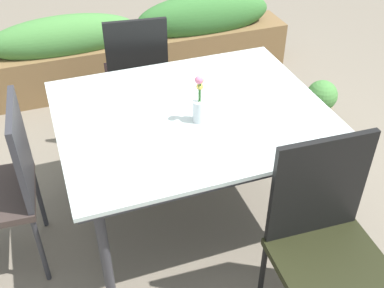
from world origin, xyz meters
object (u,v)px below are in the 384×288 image
(flower_vase, at_px, (199,103))
(chair_end_left, at_px, (3,182))
(planter_box, at_px, (140,45))
(chair_near_right, at_px, (327,239))
(potted_plant, at_px, (320,105))
(chair_far_side, at_px, (137,71))
(dining_table, at_px, (192,120))

(flower_vase, bearing_deg, chair_end_left, 175.09)
(flower_vase, relative_size, planter_box, 0.10)
(chair_near_right, distance_m, chair_end_left, 1.61)
(potted_plant, bearing_deg, chair_near_right, -122.48)
(chair_end_left, height_order, flower_vase, flower_vase)
(planter_box, bearing_deg, chair_far_side, -104.87)
(chair_far_side, bearing_deg, flower_vase, -77.40)
(chair_end_left, height_order, planter_box, chair_end_left)
(dining_table, height_order, potted_plant, dining_table)
(chair_near_right, xyz_separation_m, potted_plant, (0.91, 1.43, -0.34))
(chair_near_right, xyz_separation_m, flower_vase, (-0.32, 0.79, 0.32))
(chair_far_side, xyz_separation_m, planter_box, (0.23, 0.86, -0.22))
(chair_near_right, distance_m, potted_plant, 1.73)
(chair_far_side, height_order, flower_vase, flower_vase)
(planter_box, bearing_deg, dining_table, -94.32)
(chair_end_left, relative_size, planter_box, 0.36)
(dining_table, xyz_separation_m, chair_end_left, (-1.02, -0.01, -0.14))
(flower_vase, height_order, potted_plant, flower_vase)
(dining_table, relative_size, chair_near_right, 1.42)
(planter_box, bearing_deg, flower_vase, -93.94)
(dining_table, bearing_deg, chair_near_right, -69.45)
(chair_near_right, height_order, planter_box, chair_near_right)
(dining_table, bearing_deg, chair_far_side, 96.16)
(chair_end_left, xyz_separation_m, planter_box, (1.16, 1.76, -0.22))
(dining_table, xyz_separation_m, planter_box, (0.13, 1.76, -0.36))
(flower_vase, distance_m, planter_box, 1.93)
(chair_near_right, xyz_separation_m, planter_box, (-0.20, 2.64, -0.22))
(chair_near_right, xyz_separation_m, chair_end_left, (-1.35, 0.87, 0.00))
(potted_plant, bearing_deg, chair_far_side, 165.43)
(dining_table, height_order, flower_vase, flower_vase)
(potted_plant, bearing_deg, flower_vase, -152.54)
(chair_near_right, relative_size, potted_plant, 2.46)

